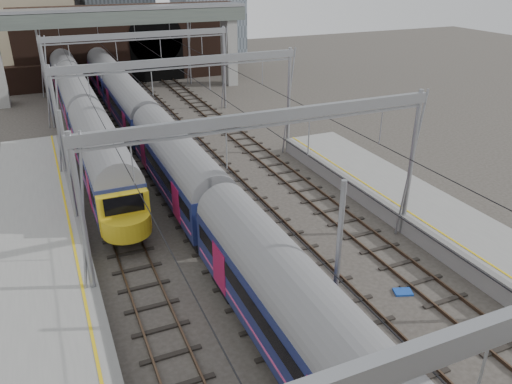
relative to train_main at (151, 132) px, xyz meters
name	(u,v)px	position (x,y,z in m)	size (l,w,h in m)	color
ground	(360,377)	(2.00, -24.05, -2.36)	(160.00, 160.00, 0.00)	#38332D
tracks	(220,207)	(2.00, -9.05, -2.34)	(14.40, 80.00, 0.22)	#4C3828
overhead_line	(183,78)	(2.00, -2.56, 4.21)	(16.80, 80.00, 8.00)	gray
retaining_wall	(125,46)	(3.40, 27.89, 1.97)	(28.00, 2.75, 9.00)	#311D15
overbridge	(119,26)	(2.00, 21.95, 4.91)	(28.00, 3.00, 9.25)	gray
train_main	(151,132)	(0.00, 0.00, 0.00)	(2.59, 59.90, 4.52)	black
train_second	(69,83)	(-4.00, 18.99, 0.05)	(2.67, 61.73, 4.63)	black
equip_cover_a	(331,359)	(1.48, -22.88, -2.32)	(0.74, 0.52, 0.09)	#1643AA
equip_cover_b	(251,249)	(1.82, -14.36, -2.31)	(0.90, 0.64, 0.11)	#1643AA
equip_cover_c	(403,292)	(6.68, -20.58, -2.31)	(0.81, 0.57, 0.10)	#1643AA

